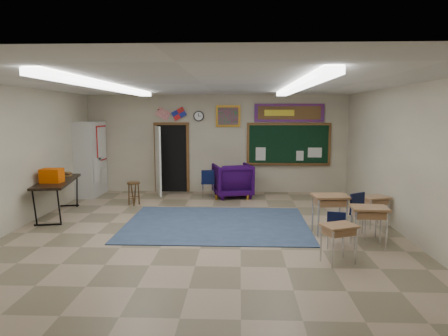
{
  "coord_description": "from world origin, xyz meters",
  "views": [
    {
      "loc": [
        0.71,
        -7.77,
        2.45
      ],
      "look_at": [
        0.34,
        1.5,
        1.16
      ],
      "focal_mm": 32.0,
      "sensor_mm": 36.0,
      "label": 1
    }
  ],
  "objects_px": {
    "folding_table": "(58,196)",
    "student_desk_front_right": "(375,210)",
    "wingback_armchair": "(232,180)",
    "student_desk_front_left": "(330,212)",
    "wooden_stool": "(134,193)"
  },
  "relations": [
    {
      "from": "folding_table",
      "to": "student_desk_front_right",
      "type": "bearing_deg",
      "value": -15.94
    },
    {
      "from": "wingback_armchair",
      "to": "student_desk_front_left",
      "type": "xyz_separation_m",
      "value": [
        2.03,
        -3.61,
        -0.04
      ]
    },
    {
      "from": "wooden_stool",
      "to": "student_desk_front_left",
      "type": "bearing_deg",
      "value": -27.8
    },
    {
      "from": "student_desk_front_right",
      "to": "wooden_stool",
      "type": "distance_m",
      "value": 6.04
    },
    {
      "from": "student_desk_front_left",
      "to": "student_desk_front_right",
      "type": "distance_m",
      "value": 1.27
    },
    {
      "from": "student_desk_front_right",
      "to": "folding_table",
      "type": "xyz_separation_m",
      "value": [
        -7.29,
        0.66,
        0.1
      ]
    },
    {
      "from": "wingback_armchair",
      "to": "student_desk_front_right",
      "type": "distance_m",
      "value": 4.33
    },
    {
      "from": "student_desk_front_left",
      "to": "student_desk_front_right",
      "type": "height_order",
      "value": "student_desk_front_left"
    },
    {
      "from": "student_desk_front_right",
      "to": "folding_table",
      "type": "height_order",
      "value": "folding_table"
    },
    {
      "from": "student_desk_front_left",
      "to": "folding_table",
      "type": "bearing_deg",
      "value": 162.5
    },
    {
      "from": "student_desk_front_left",
      "to": "student_desk_front_right",
      "type": "xyz_separation_m",
      "value": [
        1.11,
        0.62,
        -0.08
      ]
    },
    {
      "from": "folding_table",
      "to": "wooden_stool",
      "type": "distance_m",
      "value": 1.93
    },
    {
      "from": "student_desk_front_right",
      "to": "folding_table",
      "type": "bearing_deg",
      "value": 154.51
    },
    {
      "from": "folding_table",
      "to": "wingback_armchair",
      "type": "bearing_deg",
      "value": 18.55
    },
    {
      "from": "wingback_armchair",
      "to": "folding_table",
      "type": "relative_size",
      "value": 0.5
    }
  ]
}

